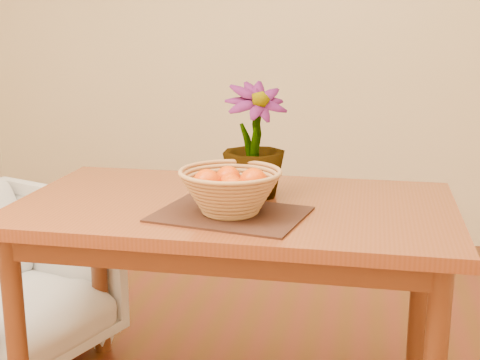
# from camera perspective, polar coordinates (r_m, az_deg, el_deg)

# --- Properties ---
(wall_back) EXTENTS (4.00, 0.02, 2.70)m
(wall_back) POSITION_cam_1_polar(r_m,az_deg,el_deg) (4.00, 5.35, 13.99)
(wall_back) COLOR #FFE8C2
(wall_back) RESTS_ON floor
(table) EXTENTS (1.40, 0.80, 0.75)m
(table) POSITION_cam_1_polar(r_m,az_deg,el_deg) (2.17, -0.47, -4.13)
(table) COLOR brown
(table) RESTS_ON floor
(placemat) EXTENTS (0.49, 0.40, 0.01)m
(placemat) POSITION_cam_1_polar(r_m,az_deg,el_deg) (2.01, -0.83, -2.94)
(placemat) COLOR #351B13
(placemat) RESTS_ON table
(wicker_basket) EXTENTS (0.31, 0.31, 0.13)m
(wicker_basket) POSITION_cam_1_polar(r_m,az_deg,el_deg) (1.99, -0.84, -1.13)
(wicker_basket) COLOR #A87046
(wicker_basket) RESTS_ON placemat
(orange_pile) EXTENTS (0.22, 0.21, 0.08)m
(orange_pile) POSITION_cam_1_polar(r_m,az_deg,el_deg) (1.98, -0.84, -0.29)
(orange_pile) COLOR #E34803
(orange_pile) RESTS_ON wicker_basket
(potted_plant) EXTENTS (0.29, 0.29, 0.37)m
(potted_plant) POSITION_cam_1_polar(r_m,az_deg,el_deg) (2.18, 1.21, 3.39)
(potted_plant) COLOR #1B4413
(potted_plant) RESTS_ON table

